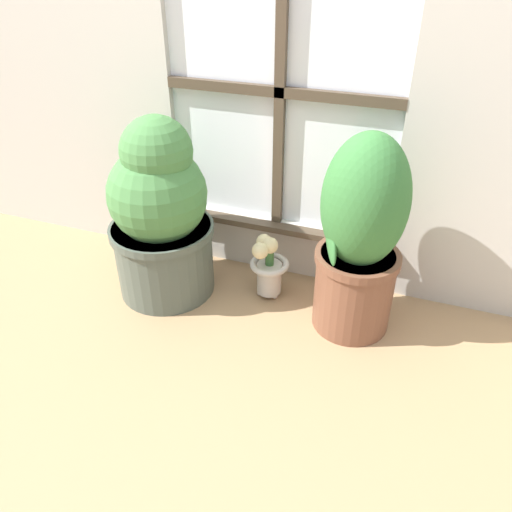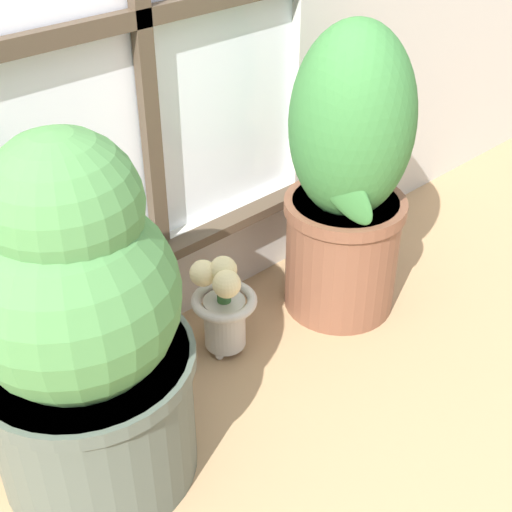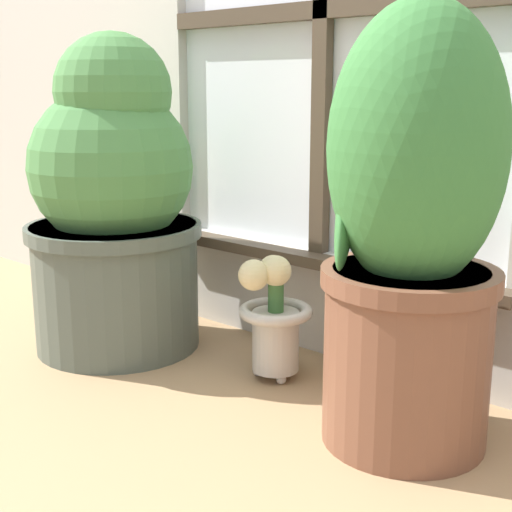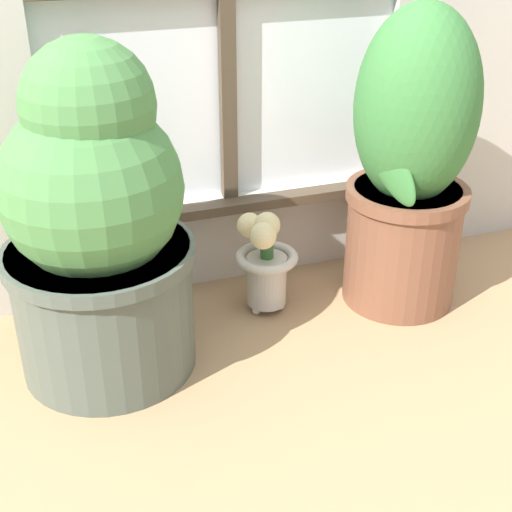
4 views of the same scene
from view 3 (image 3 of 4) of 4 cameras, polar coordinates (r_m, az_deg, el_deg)
name	(u,v)px [view 3 (image 3 of 4)]	position (r m, az deg, el deg)	size (l,w,h in m)	color
ground_plane	(147,425)	(1.29, -8.72, -13.23)	(10.00, 10.00, 0.00)	tan
potted_plant_left	(114,204)	(1.59, -11.31, 4.11)	(0.39, 0.39, 0.69)	#4C564C
potted_plant_right	(412,234)	(1.14, 12.36, 1.75)	(0.30, 0.29, 0.71)	brown
flower_vase	(273,314)	(1.42, 1.41, -4.67)	(0.15, 0.15, 0.25)	#BCB7AD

